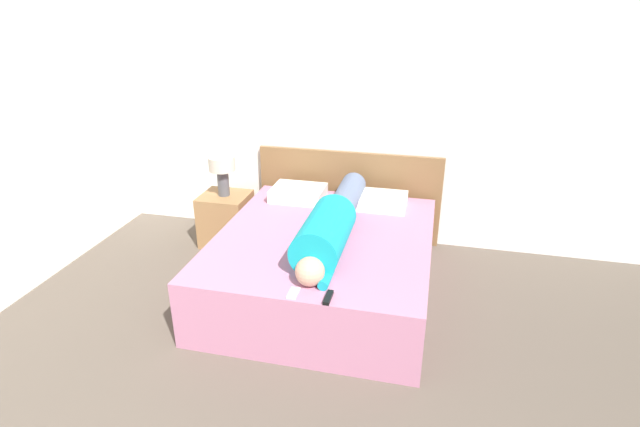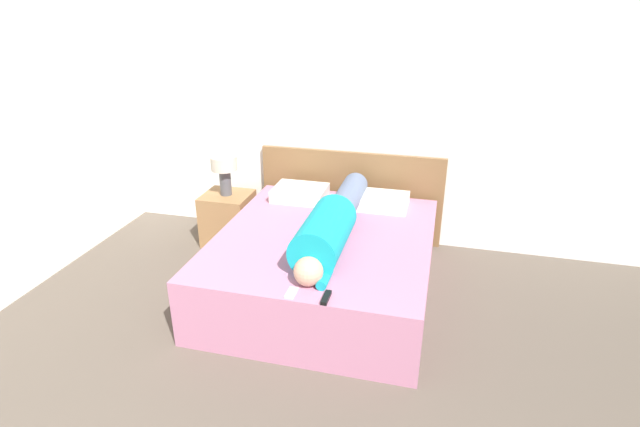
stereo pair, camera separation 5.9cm
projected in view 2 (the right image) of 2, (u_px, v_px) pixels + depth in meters
wall_back at (362, 110)px, 4.70m from camera, size 6.18×0.06×2.60m
bed at (324, 263)px, 4.12m from camera, size 1.70×1.95×0.52m
headboard at (350, 196)px, 5.00m from camera, size 1.82×0.04×0.91m
nightstand at (228, 218)px, 4.97m from camera, size 0.46×0.43×0.51m
table_lamp at (224, 168)px, 4.76m from camera, size 0.25×0.25×0.39m
person_lying at (331, 224)px, 3.86m from camera, size 0.34×1.78×0.34m
pillow_near_headboard at (300, 193)px, 4.72m from camera, size 0.49×0.39×0.11m
pillow_second at (382, 201)px, 4.54m from camera, size 0.46×0.39×0.10m
tv_remote at (326, 298)px, 3.15m from camera, size 0.04×0.15×0.02m
cell_phone at (292, 293)px, 3.22m from camera, size 0.06×0.13×0.01m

